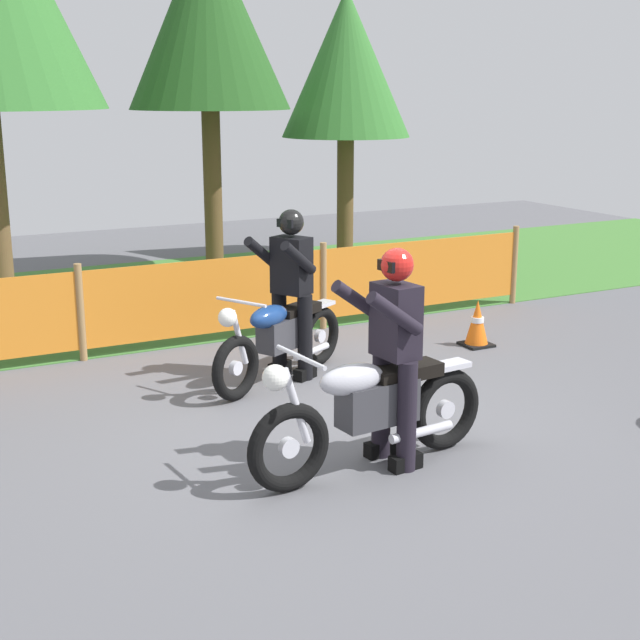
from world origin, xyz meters
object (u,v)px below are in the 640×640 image
at_px(motorcycle_trailing, 280,337).
at_px(rider_lead, 393,349).
at_px(traffic_cone, 477,323).
at_px(motorcycle_lead, 371,408).
at_px(rider_trailing, 291,288).

xyz_separation_m(motorcycle_trailing, rider_lead, (-0.07, -2.22, 0.46)).
bearing_deg(traffic_cone, motorcycle_trailing, -176.76).
bearing_deg(motorcycle_lead, rider_trailing, -106.41).
height_order(rider_lead, rider_trailing, same).
bearing_deg(rider_lead, motorcycle_lead, 0.57).
relative_size(motorcycle_trailing, rider_trailing, 1.07).
relative_size(motorcycle_trailing, traffic_cone, 3.40).
xyz_separation_m(rider_trailing, traffic_cone, (2.34, 0.05, -0.66)).
bearing_deg(motorcycle_lead, motorcycle_trailing, -102.64).
distance_m(motorcycle_lead, rider_trailing, 2.41).
bearing_deg(rider_trailing, motorcycle_lead, 51.51).
bearing_deg(rider_trailing, traffic_cone, 153.67).
bearing_deg(motorcycle_trailing, motorcycle_lead, 55.28).
relative_size(motorcycle_lead, rider_lead, 1.26).
height_order(motorcycle_trailing, rider_trailing, rider_trailing).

